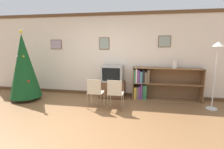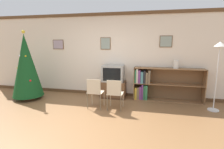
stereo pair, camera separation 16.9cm
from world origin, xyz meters
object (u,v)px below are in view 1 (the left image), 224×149
tv_console (112,89)px  folding_chair_left (95,92)px  television (112,73)px  standing_lamp (217,58)px  folding_chair_right (115,93)px  vase (175,64)px  christmas_tree (24,66)px  bookshelf (154,84)px

tv_console → folding_chair_left: folding_chair_left is taller
television → standing_lamp: size_ratio=0.38×
folding_chair_right → standing_lamp: bearing=12.0°
television → vase: bearing=1.6°
folding_chair_left → standing_lamp: bearing=10.0°
christmas_tree → television: bearing=15.1°
folding_chair_left → bookshelf: (1.58, 1.10, 0.02)m
vase → folding_chair_left: bearing=-153.2°
folding_chair_right → standing_lamp: size_ratio=0.46×
tv_console → bookshelf: (1.31, 0.06, 0.23)m
tv_console → bookshelf: 1.33m
bookshelf → vase: (0.58, -0.01, 0.64)m
christmas_tree → vase: bearing=9.6°
christmas_tree → vase: christmas_tree is taller
television → bookshelf: television is taller
tv_console → folding_chair_right: 1.09m
tv_console → folding_chair_right: folding_chair_right is taller
television → standing_lamp: (2.81, -0.49, 0.57)m
tv_console → television: 0.53m
folding_chair_right → bookshelf: 1.51m
tv_console → television: television is taller
television → bookshelf: bearing=2.8°
christmas_tree → folding_chair_left: (2.32, -0.33, -0.58)m
tv_console → standing_lamp: size_ratio=0.45×
christmas_tree → bookshelf: size_ratio=1.04×
tv_console → folding_chair_left: 1.09m
tv_console → vase: (1.88, 0.05, 0.86)m
television → folding_chair_left: bearing=-104.8°
christmas_tree → folding_chair_left: bearing=-8.1°
tv_console → bookshelf: bookshelf is taller
folding_chair_left → vase: size_ratio=3.32×
bookshelf → folding_chair_left: bearing=-145.2°
bookshelf → standing_lamp: 1.82m
standing_lamp → tv_console: bearing=170.0°
tv_console → vase: bearing=1.6°
folding_chair_right → vase: vase is taller
christmas_tree → folding_chair_right: size_ratio=2.60×
television → folding_chair_right: (0.27, -1.03, -0.32)m
tv_console → television: bearing=-90.0°
vase → standing_lamp: bearing=-30.5°
folding_chair_right → standing_lamp: (2.54, 0.54, 0.89)m
tv_console → standing_lamp: bearing=-10.0°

